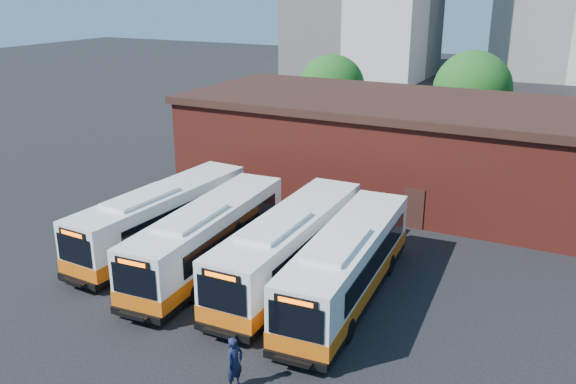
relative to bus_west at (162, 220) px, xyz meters
The scene contains 9 objects.
ground 10.00m from the bus_west, 32.70° to the right, with size 220.00×220.00×0.00m, color black.
bus_west is the anchor object (origin of this frame).
bus_midwest 3.92m from the bus_west, 16.59° to the right, with size 3.29×12.46×3.36m.
bus_mideast 7.91m from the bus_west, ahead, with size 2.88×12.72×3.45m.
bus_east 11.07m from the bus_west, ahead, with size 3.37×12.54×3.38m.
transit_worker 13.27m from the bus_west, 41.08° to the right, with size 0.72×0.47×1.97m, color #111633.
depot_building 16.94m from the bus_west, 60.42° to the left, with size 28.60×12.60×6.40m.
tree_west 26.89m from the bus_west, 93.61° to the left, with size 6.00×6.00×7.65m.
tree_mid 30.67m from the bus_west, 70.20° to the left, with size 6.56×6.56×8.36m.
Camera 1 is at (11.61, -18.65, 13.49)m, focal length 38.00 mm.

